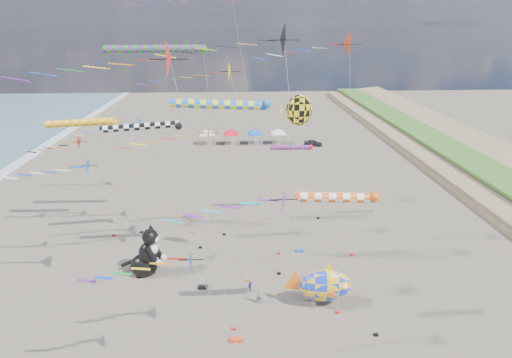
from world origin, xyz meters
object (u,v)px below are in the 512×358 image
object	(u,v)px
fish_inflatable	(324,285)
person_adult	(259,296)
child_blue	(250,286)
cat_inflatable	(145,250)
parked_car	(313,143)
child_green	(299,283)

from	to	relation	value
fish_inflatable	person_adult	distance (m)	5.99
person_adult	child_blue	size ratio (longest dim) A/B	1.39
cat_inflatable	parked_car	bearing A→B (deg)	77.05
person_adult	child_blue	world-z (taller)	person_adult
cat_inflatable	child_green	world-z (taller)	cat_inflatable
child_blue	parked_car	bearing A→B (deg)	25.66
person_adult	child_green	size ratio (longest dim) A/B	1.24
fish_inflatable	parked_car	xyz separation A→B (m)	(8.63, 50.72, -1.63)
child_green	child_blue	size ratio (longest dim) A/B	1.12
cat_inflatable	parked_car	distance (m)	51.58
fish_inflatable	person_adult	world-z (taller)	fish_inflatable
cat_inflatable	parked_car	size ratio (longest dim) A/B	1.50
child_blue	parked_car	size ratio (longest dim) A/B	0.29
child_green	fish_inflatable	bearing A→B (deg)	-60.40
parked_car	child_blue	bearing A→B (deg)	179.53
fish_inflatable	child_green	size ratio (longest dim) A/B	5.19
person_adult	parked_car	world-z (taller)	person_adult
person_adult	parked_car	xyz separation A→B (m)	(14.38, 49.99, -0.12)
cat_inflatable	fish_inflatable	world-z (taller)	cat_inflatable
person_adult	child_green	world-z (taller)	person_adult
cat_inflatable	child_green	bearing A→B (deg)	4.89
cat_inflatable	person_adult	distance (m)	12.43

